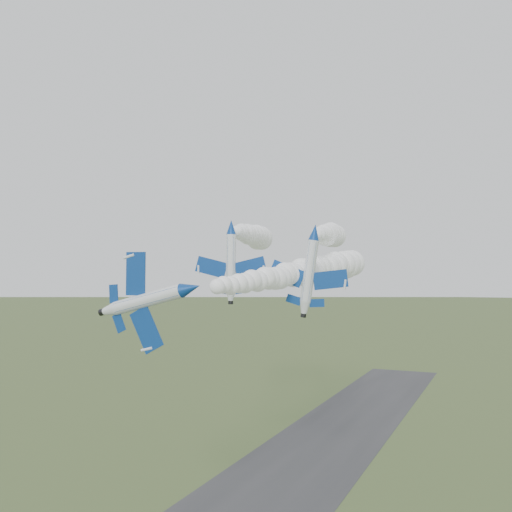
# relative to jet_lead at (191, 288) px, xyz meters

# --- Properties ---
(runway) EXTENTS (24.00, 260.00, 0.04)m
(runway) POSITION_rel_jet_lead_xyz_m (-6.17, 41.28, -34.86)
(runway) COLOR #2F2F32
(runway) RESTS_ON ground
(jet_lead) EXTENTS (4.02, 13.41, 10.82)m
(jet_lead) POSITION_rel_jet_lead_xyz_m (0.00, 0.00, 0.00)
(jet_lead) COLOR white
(smoke_trail_jet_lead) EXTENTS (5.33, 55.24, 5.04)m
(smoke_trail_jet_lead) POSITION_rel_jet_lead_xyz_m (1.33, 31.06, 1.89)
(smoke_trail_jet_lead) COLOR white
(jet_pair_left) EXTENTS (11.21, 12.98, 3.26)m
(jet_pair_left) POSITION_rel_jet_lead_xyz_m (-9.05, 27.85, 9.03)
(jet_pair_left) COLOR white
(smoke_trail_jet_pair_left) EXTENTS (23.78, 59.62, 5.82)m
(smoke_trail_jet_pair_left) POSITION_rel_jet_lead_xyz_m (-19.82, 59.40, 10.11)
(smoke_trail_jet_pair_left) COLOR white
(jet_pair_right) EXTENTS (11.54, 13.60, 3.56)m
(jet_pair_right) POSITION_rel_jet_lead_xyz_m (4.95, 27.05, 7.71)
(jet_pair_right) COLOR white
(smoke_trail_jet_pair_right) EXTENTS (18.89, 53.58, 5.48)m
(smoke_trail_jet_pair_right) POSITION_rel_jet_lead_xyz_m (-2.09, 56.56, 9.45)
(smoke_trail_jet_pair_right) COLOR white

